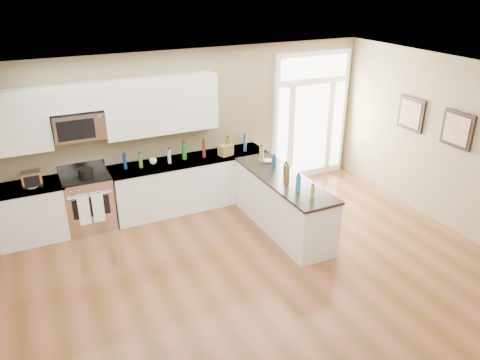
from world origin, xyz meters
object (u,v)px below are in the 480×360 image
at_px(toaster_oven, 32,179).
at_px(peninsula_cabinet, 282,205).
at_px(stockpot, 86,173).
at_px(kitchen_range, 89,201).

bearing_deg(toaster_oven, peninsula_cabinet, -21.29).
bearing_deg(peninsula_cabinet, stockpot, 155.24).
bearing_deg(peninsula_cabinet, toaster_oven, 159.32).
bearing_deg(toaster_oven, kitchen_range, 3.48).
bearing_deg(stockpot, toaster_oven, 175.81).
relative_size(peninsula_cabinet, kitchen_range, 2.15).
bearing_deg(peninsula_cabinet, kitchen_range, 153.46).
height_order(kitchen_range, stockpot, stockpot).
bearing_deg(kitchen_range, stockpot, -85.75).
distance_m(kitchen_range, toaster_oven, 0.98).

